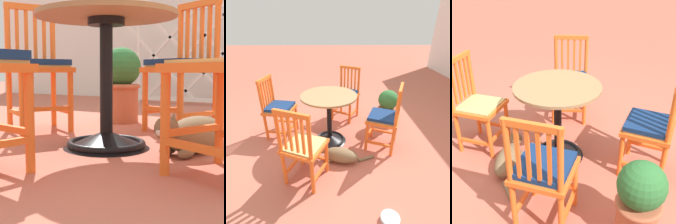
# 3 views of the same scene
# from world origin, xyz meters

# --- Properties ---
(ground_plane) EXTENTS (24.00, 24.00, 0.00)m
(ground_plane) POSITION_xyz_m (0.00, 0.00, 0.00)
(ground_plane) COLOR #BC604C
(cafe_table) EXTENTS (0.76, 0.76, 0.73)m
(cafe_table) POSITION_xyz_m (-0.15, -0.08, 0.28)
(cafe_table) COLOR black
(cafe_table) RESTS_ON ground_plane
(orange_chair_at_corner) EXTENTS (0.52, 0.52, 0.91)m
(orange_chair_at_corner) POSITION_xyz_m (-0.00, 0.67, 0.45)
(orange_chair_at_corner) COLOR orange
(orange_chair_at_corner) RESTS_ON ground_plane
(orange_chair_by_planter) EXTENTS (0.54, 0.54, 0.91)m
(orange_chair_by_planter) POSITION_xyz_m (-0.91, 0.20, 0.45)
(orange_chair_by_planter) COLOR orange
(orange_chair_by_planter) RESTS_ON ground_plane
(orange_chair_tucked_in) EXTENTS (0.46, 0.46, 0.91)m
(orange_chair_tucked_in) POSITION_xyz_m (-0.34, -0.84, 0.45)
(orange_chair_tucked_in) COLOR orange
(orange_chair_tucked_in) RESTS_ON ground_plane
(orange_chair_facing_out) EXTENTS (0.52, 0.52, 0.91)m
(orange_chair_facing_out) POSITION_xyz_m (0.60, -0.33, 0.43)
(orange_chair_facing_out) COLOR orange
(orange_chair_facing_out) RESTS_ON ground_plane
(tabby_cat) EXTENTS (0.30, 0.75, 0.23)m
(tabby_cat) POSITION_xyz_m (0.30, 0.04, 0.10)
(tabby_cat) COLOR brown
(tabby_cat) RESTS_ON ground_plane
(terracotta_planter) EXTENTS (0.32, 0.32, 0.62)m
(terracotta_planter) POSITION_xyz_m (-0.61, 0.87, 0.33)
(terracotta_planter) COLOR #B25B3D
(terracotta_planter) RESTS_ON ground_plane
(pet_water_bowl) EXTENTS (0.17, 0.17, 0.05)m
(pet_water_bowl) POSITION_xyz_m (1.12, 0.49, 0.03)
(pet_water_bowl) COLOR silver
(pet_water_bowl) RESTS_ON ground_plane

